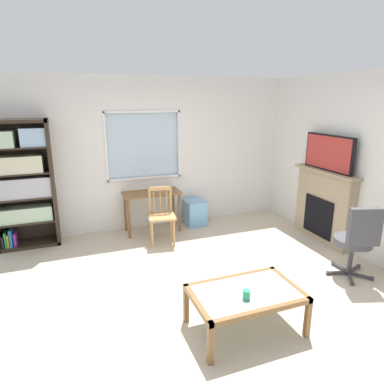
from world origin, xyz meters
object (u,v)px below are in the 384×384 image
desk_under_window (152,198)px  sippy_cup (246,294)px  plastic_drawer_unit (195,212)px  fireplace (324,206)px  coffee_table (246,296)px  bookshelf (22,181)px  tv (329,153)px  office_chair (357,238)px  wooden_chair (161,215)px

desk_under_window → sippy_cup: (0.17, -3.00, -0.13)m
plastic_drawer_unit → fireplace: 2.22m
plastic_drawer_unit → coffee_table: bearing=-101.3°
bookshelf → tv: size_ratio=1.99×
plastic_drawer_unit → office_chair: (1.22, -2.54, 0.32)m
office_chair → coffee_table: office_chair is taller
plastic_drawer_unit → fireplace: bearing=-39.1°
fireplace → coffee_table: size_ratio=1.15×
desk_under_window → fireplace: fireplace is taller
office_chair → fireplace: bearing=67.4°
wooden_chair → tv: tv is taller
wooden_chair → plastic_drawer_unit: (0.79, 0.56, -0.23)m
plastic_drawer_unit → coffee_table: plastic_drawer_unit is taller
desk_under_window → coffee_table: bearing=-85.5°
tv → coffee_table: tv is taller
fireplace → sippy_cup: fireplace is taller
bookshelf → coffee_table: bookshelf is taller
sippy_cup → bookshelf: bearing=124.6°
office_chair → desk_under_window: bearing=129.3°
fireplace → office_chair: size_ratio=1.25×
coffee_table → wooden_chair: bearing=94.9°
wooden_chair → coffee_table: wooden_chair is taller
bookshelf → wooden_chair: size_ratio=2.19×
plastic_drawer_unit → sippy_cup: sippy_cup is taller
sippy_cup → desk_under_window: bearing=93.2°
bookshelf → desk_under_window: bookshelf is taller
bookshelf → plastic_drawer_unit: (2.79, -0.06, -0.81)m
plastic_drawer_unit → desk_under_window: bearing=-176.5°
desk_under_window → office_chair: size_ratio=0.98×
office_chair → sippy_cup: size_ratio=11.11×
bookshelf → fireplace: 4.74m
wooden_chair → office_chair: office_chair is taller
coffee_table → plastic_drawer_unit: bearing=78.7°
bookshelf → desk_under_window: bearing=-3.1°
wooden_chair → sippy_cup: 2.49m
coffee_table → sippy_cup: 0.17m
fireplace → office_chair: 1.25m
office_chair → sippy_cup: office_chair is taller
bookshelf → fireplace: bearing=-17.8°
fireplace → office_chair: bearing=-112.6°
plastic_drawer_unit → coffee_table: (-0.59, -2.94, 0.14)m
plastic_drawer_unit → tv: size_ratio=0.47×
coffee_table → office_chair: bearing=12.4°
fireplace → plastic_drawer_unit: bearing=140.9°
wooden_chair → tv: (2.48, -0.82, 0.99)m
tv → office_chair: size_ratio=0.99×
desk_under_window → fireplace: size_ratio=0.78×
desk_under_window → wooden_chair: (0.02, -0.51, -0.13)m
plastic_drawer_unit → tv: bearing=-39.4°
wooden_chair → coffee_table: (0.20, -2.37, -0.09)m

